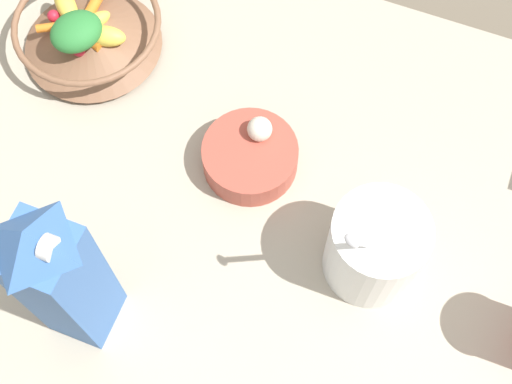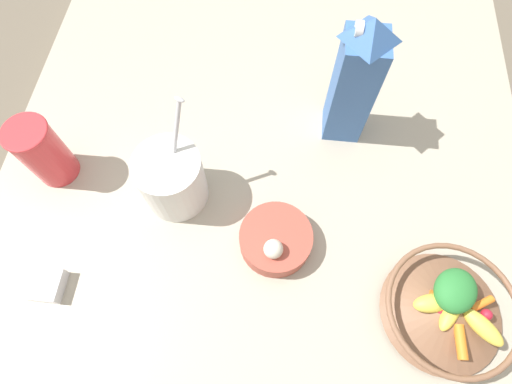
% 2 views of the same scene
% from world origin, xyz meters
% --- Properties ---
extents(ground_plane, '(6.00, 6.00, 0.00)m').
position_xyz_m(ground_plane, '(0.00, 0.00, 0.00)').
color(ground_plane, '#665B4C').
extents(countertop, '(1.10, 1.10, 0.05)m').
position_xyz_m(countertop, '(0.00, 0.00, 0.02)').
color(countertop, '#B2A893').
rests_on(countertop, ground_plane).
extents(fruit_bowl, '(0.23, 0.23, 0.10)m').
position_xyz_m(fruit_bowl, '(0.29, 0.34, 0.09)').
color(fruit_bowl, brown).
rests_on(fruit_bowl, countertop).
extents(milk_carton, '(0.08, 0.08, 0.30)m').
position_xyz_m(milk_carton, '(-0.09, 0.16, 0.20)').
color(milk_carton, '#3D6BB2').
rests_on(milk_carton, countertop).
extents(yogurt_tub, '(0.14, 0.13, 0.23)m').
position_xyz_m(yogurt_tub, '(0.11, -0.17, 0.12)').
color(yogurt_tub, white).
rests_on(yogurt_tub, countertop).
extents(garlic_bowl, '(0.14, 0.14, 0.08)m').
position_xyz_m(garlic_bowl, '(0.20, 0.04, 0.07)').
color(garlic_bowl, '#B24C3D').
rests_on(garlic_bowl, countertop).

